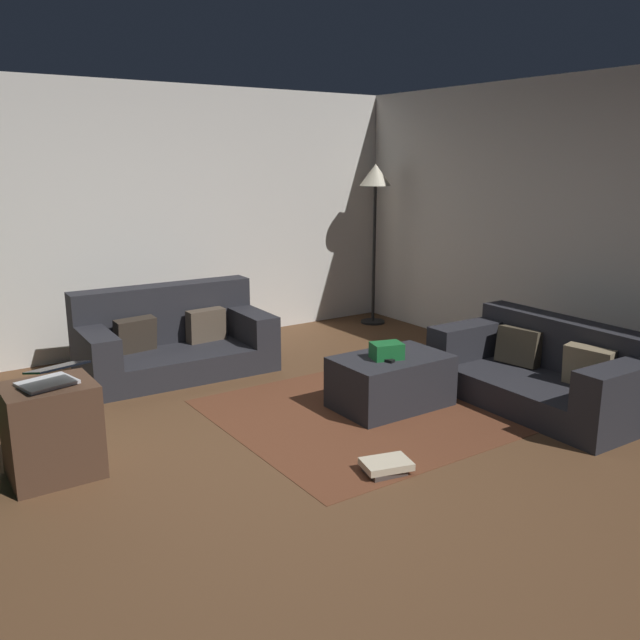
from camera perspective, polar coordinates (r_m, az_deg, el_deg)
ground_plane at (r=4.34m, az=-2.22°, el=-12.20°), size 6.40×6.40×0.00m
rear_partition at (r=6.81m, az=-16.61°, el=8.13°), size 6.40×0.12×2.60m
corner_partition at (r=6.20m, az=23.33°, el=7.08°), size 0.12×6.40×2.60m
couch_left at (r=6.19m, az=-12.50°, el=-1.70°), size 1.69×0.92×0.76m
couch_right at (r=5.56m, az=18.88°, el=-4.21°), size 0.92×1.67×0.64m
ottoman at (r=5.24m, az=6.07°, el=-5.24°), size 0.88×0.56×0.40m
gift_box at (r=5.11m, az=5.72°, el=-2.63°), size 0.27×0.23×0.12m
tv_remote at (r=5.06m, az=5.52°, el=-3.39°), size 0.10×0.17×0.02m
side_table at (r=4.39m, az=-21.94°, el=-8.76°), size 0.52×0.44×0.59m
laptop at (r=4.23m, az=-22.03°, el=-4.56°), size 0.38×0.45×0.17m
book_stack at (r=4.23m, az=5.64°, el=-12.35°), size 0.34×0.27×0.08m
corner_lamp at (r=7.67m, az=4.75°, el=11.18°), size 0.36×0.36×1.83m
area_rug at (r=5.31m, az=6.01°, el=-7.27°), size 2.60×2.00×0.01m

